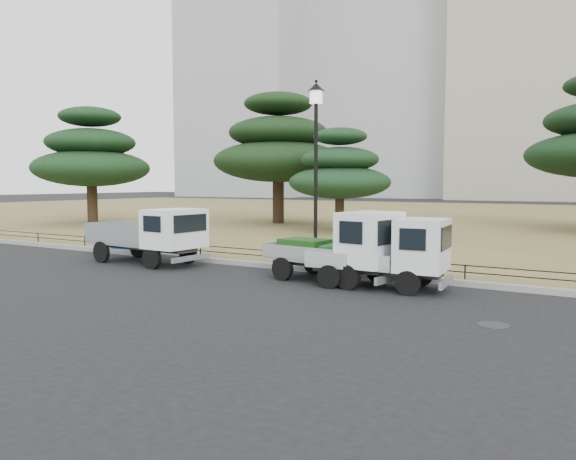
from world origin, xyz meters
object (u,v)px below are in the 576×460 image
Objects in this scene: tarp_pile at (134,239)px; truck_kei_rear at (388,253)px; truck_kei_front at (341,247)px; truck_large at (150,233)px; street_lamp at (316,143)px.

truck_kei_rear is at bearing -9.96° from tarp_pile.
truck_kei_front is 1.41m from truck_kei_rear.
truck_kei_front is at bearing 4.25° from truck_large.
truck_large is 1.22× the size of truck_kei_rear.
truck_large is 6.29m from street_lamp.
truck_large reaches higher than tarp_pile.
truck_kei_front is at bearing 170.49° from truck_kei_rear.
truck_large is 2.80× the size of tarp_pile.
truck_kei_front is at bearing -43.48° from street_lamp.
truck_kei_front reaches higher than truck_kei_rear.
tarp_pile is (-8.19, 0.35, -3.36)m from street_lamp.
street_lamp is (-2.98, 1.62, 2.99)m from truck_kei_rear.
street_lamp is 3.56× the size of tarp_pile.
truck_kei_rear is 11.35m from tarp_pile.
truck_kei_front reaches higher than truck_large.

